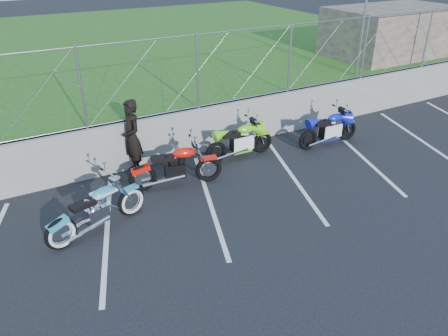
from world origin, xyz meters
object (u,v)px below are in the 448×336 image
cruiser_turquoise (98,211)px  sportbike_green (241,142)px  person_standing (132,137)px  naked_orange (177,168)px  sportbike_blue (329,130)px

cruiser_turquoise → sportbike_green: size_ratio=1.08×
sportbike_green → person_standing: (-2.83, 0.60, 0.51)m
naked_orange → sportbike_green: 2.24m
sportbike_blue → person_standing: 5.67m
sportbike_blue → person_standing: size_ratio=1.06×
naked_orange → person_standing: 1.46m
naked_orange → sportbike_blue: 4.85m
sportbike_green → person_standing: size_ratio=1.06×
sportbike_green → sportbike_blue: (2.70, -0.54, -0.00)m
sportbike_green → sportbike_blue: bearing=-9.4°
sportbike_blue → person_standing: (-5.53, 1.14, 0.51)m
naked_orange → sportbike_green: (2.16, 0.60, -0.03)m
cruiser_turquoise → person_standing: size_ratio=1.15×
cruiser_turquoise → sportbike_blue: size_ratio=1.09×
sportbike_green → person_standing: 2.94m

